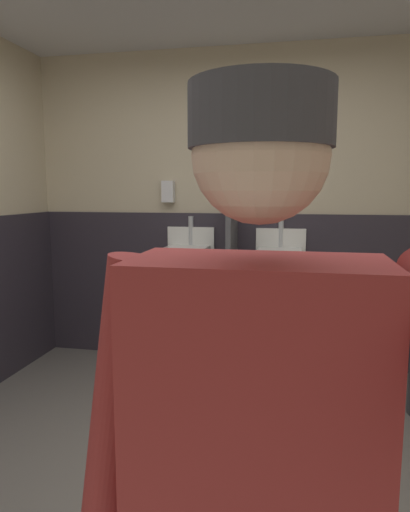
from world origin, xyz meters
The scene contains 7 objects.
wall_back centered at (0.00, 2.00, 1.30)m, with size 4.04×0.12×2.60m, color beige.
wainscot_band_back centered at (0.00, 1.93, 0.63)m, with size 3.44×0.03×1.27m, color #2D2833.
urinal_left centered at (-0.38, 1.78, 0.78)m, with size 0.40×0.34×1.24m.
urinal_middle centered at (0.37, 1.78, 0.78)m, with size 0.40×0.34×1.24m.
privacy_divider_panel centered at (-0.01, 1.71, 0.95)m, with size 0.04×0.40×0.90m, color #4C4C51.
person centered at (0.44, -1.05, 0.97)m, with size 0.67×0.60×1.63m.
soap_dispenser centered at (-0.58, 1.90, 1.45)m, with size 0.10×0.07×0.18m, color silver.
Camera 1 is at (0.50, -1.84, 1.46)m, focal length 32.14 mm.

